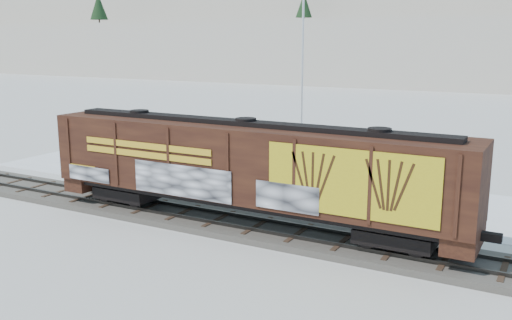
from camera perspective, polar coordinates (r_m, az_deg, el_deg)
The scene contains 8 objects.
ground at distance 26.18m, azimuth -3.72°, elevation -6.47°, with size 500.00×500.00×0.00m, color white.
rail_track at distance 26.13m, azimuth -3.73°, elevation -6.17°, with size 50.00×3.40×0.43m.
parking_strip at distance 32.48m, azimuth 3.41°, elevation -2.79°, with size 40.00×8.00×0.03m, color white.
hopper_railcar at distance 24.68m, azimuth -1.01°, elevation -0.55°, with size 19.45×3.06×4.45m.
flagpole at distance 36.49m, azimuth 4.77°, elevation 6.81°, with size 2.30×0.90×13.26m.
car_silver at distance 36.05m, azimuth -10.78°, elevation -0.25°, with size 1.79×4.45×1.52m, color #B4B7BB.
car_white at distance 31.48m, azimuth 5.72°, elevation -1.70°, with size 1.78×5.10×1.68m, color white.
car_dark at distance 28.55m, azimuth 13.20°, elevation -3.64°, with size 2.01×4.95×1.44m, color #212329.
Camera 1 is at (13.45, -20.90, 8.24)m, focal length 40.00 mm.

